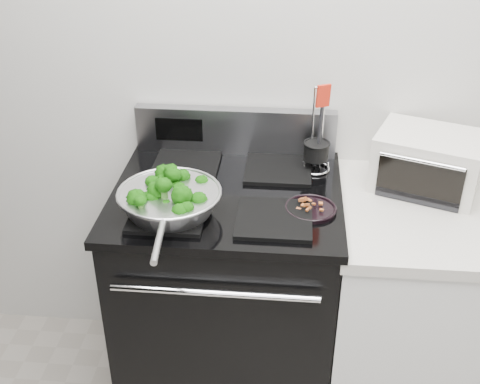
# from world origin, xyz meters

# --- Properties ---
(back_wall) EXTENTS (4.00, 0.02, 2.70)m
(back_wall) POSITION_xyz_m (0.00, 1.75, 1.35)
(back_wall) COLOR beige
(back_wall) RESTS_ON ground
(gas_range) EXTENTS (0.79, 0.69, 1.13)m
(gas_range) POSITION_xyz_m (-0.30, 1.41, 0.49)
(gas_range) COLOR black
(gas_range) RESTS_ON floor
(counter) EXTENTS (0.62, 0.68, 0.92)m
(counter) POSITION_xyz_m (0.39, 1.41, 0.46)
(counter) COLOR white
(counter) RESTS_ON floor
(skillet) EXTENTS (0.34, 0.53, 0.07)m
(skillet) POSITION_xyz_m (-0.47, 1.25, 1.00)
(skillet) COLOR silver
(skillet) RESTS_ON gas_range
(broccoli_pile) EXTENTS (0.26, 0.26, 0.09)m
(broccoli_pile) POSITION_xyz_m (-0.47, 1.25, 1.02)
(broccoli_pile) COLOR black
(broccoli_pile) RESTS_ON skillet
(bacon_plate) EXTENTS (0.17, 0.17, 0.04)m
(bacon_plate) POSITION_xyz_m (-0.01, 1.31, 0.97)
(bacon_plate) COLOR black
(bacon_plate) RESTS_ON gas_range
(utensil_holder) EXTENTS (0.11, 0.11, 0.33)m
(utensil_holder) POSITION_xyz_m (0.00, 1.60, 1.01)
(utensil_holder) COLOR silver
(utensil_holder) RESTS_ON gas_range
(toaster_oven) EXTENTS (0.42, 0.38, 0.20)m
(toaster_oven) POSITION_xyz_m (0.39, 1.56, 1.02)
(toaster_oven) COLOR beige
(toaster_oven) RESTS_ON counter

